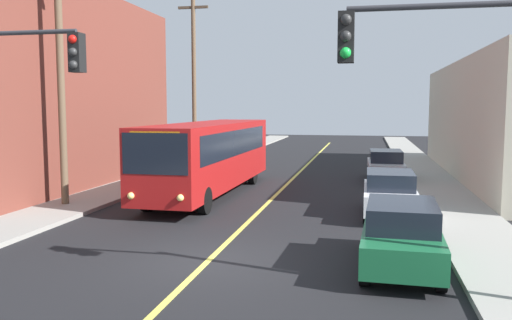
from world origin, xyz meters
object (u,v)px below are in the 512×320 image
utility_pole_mid (194,67)px  parked_car_green (401,234)px  city_bus (210,154)px  traffic_signal_left_corner (11,92)px  parked_car_silver (386,165)px  utility_pole_near (60,54)px  parked_car_white (390,193)px  traffic_signal_right_corner (448,87)px

utility_pole_mid → parked_car_green: bearing=-59.5°
city_bus → traffic_signal_left_corner: bearing=-104.1°
parked_car_silver → utility_pole_mid: bearing=158.8°
utility_pole_near → city_bus: bearing=41.3°
parked_car_silver → traffic_signal_left_corner: size_ratio=0.74×
city_bus → utility_pole_mid: (-4.33, 10.88, 4.67)m
parked_car_green → parked_car_white: (-0.02, 6.30, 0.00)m
traffic_signal_right_corner → city_bus: bearing=125.6°
city_bus → parked_car_silver: city_bus is taller
utility_pole_mid → traffic_signal_left_corner: (1.83, -20.82, -2.19)m
parked_car_silver → city_bus: bearing=-141.7°
parked_car_white → parked_car_silver: same height
parked_car_silver → utility_pole_mid: 14.20m
utility_pole_mid → traffic_signal_left_corner: utility_pole_mid is taller
utility_pole_near → traffic_signal_right_corner: size_ratio=1.75×
city_bus → utility_pole_mid: utility_pole_mid is taller
utility_pole_mid → utility_pole_near: bearing=-91.3°
parked_car_white → traffic_signal_left_corner: traffic_signal_left_corner is taller
city_bus → traffic_signal_right_corner: size_ratio=2.03×
parked_car_white → traffic_signal_right_corner: (0.67, -8.43, 3.46)m
parked_car_white → utility_pole_mid: utility_pole_mid is taller
city_bus → traffic_signal_left_corner: (-2.50, -9.95, 2.49)m
city_bus → parked_car_white: bearing=-22.6°
parked_car_white → parked_car_silver: size_ratio=0.99×
city_bus → parked_car_green: (7.68, -9.49, -0.98)m
parked_car_white → traffic_signal_right_corner: bearing=-85.5°
parked_car_green → utility_pole_near: utility_pole_near is taller
city_bus → traffic_signal_left_corner: traffic_signal_left_corner is taller
utility_pole_near → traffic_signal_left_corner: bearing=-69.8°
parked_car_silver → traffic_signal_right_corner: size_ratio=0.74×
city_bus → parked_car_white: city_bus is taller
traffic_signal_left_corner → city_bus: bearing=75.9°
city_bus → parked_car_green: city_bus is taller
traffic_signal_right_corner → parked_car_green: bearing=106.8°
parked_car_silver → traffic_signal_left_corner: 19.44m
parked_car_green → traffic_signal_right_corner: traffic_signal_right_corner is taller
parked_car_silver → utility_pole_near: utility_pole_near is taller
parked_car_green → parked_car_white: 6.30m
utility_pole_near → traffic_signal_right_corner: 15.09m
traffic_signal_left_corner → parked_car_green: bearing=2.6°
city_bus → utility_pole_mid: 12.60m
utility_pole_near → utility_pole_mid: (0.33, 14.97, 0.58)m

